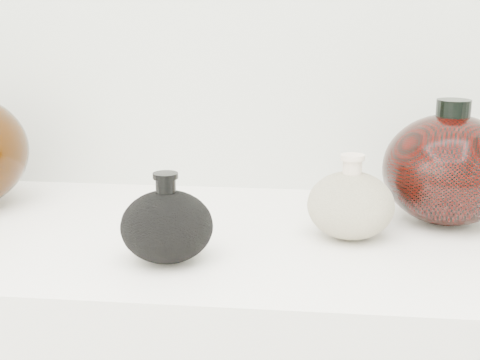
# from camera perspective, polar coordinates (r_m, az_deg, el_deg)

# --- Properties ---
(black_gourd_vase) EXTENTS (0.13, 0.13, 0.12)m
(black_gourd_vase) POSITION_cam_1_polar(r_m,az_deg,el_deg) (0.87, -6.26, -3.89)
(black_gourd_vase) COLOR black
(black_gourd_vase) RESTS_ON display_counter
(cream_gourd_vase) EXTENTS (0.16, 0.16, 0.12)m
(cream_gourd_vase) POSITION_cam_1_polar(r_m,az_deg,el_deg) (0.96, 9.42, -2.07)
(cream_gourd_vase) COLOR beige
(cream_gourd_vase) RESTS_ON display_counter
(right_round_pot) EXTENTS (0.24, 0.24, 0.19)m
(right_round_pot) POSITION_cam_1_polar(r_m,az_deg,el_deg) (1.05, 17.37, 0.92)
(right_round_pot) COLOR black
(right_round_pot) RESTS_ON display_counter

